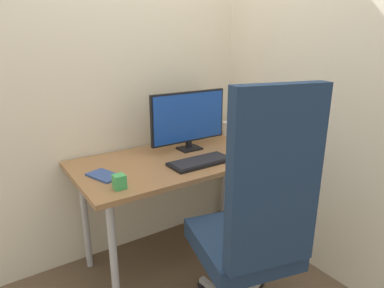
{
  "coord_description": "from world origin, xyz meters",
  "views": [
    {
      "loc": [
        -1.06,
        -1.73,
        1.47
      ],
      "look_at": [
        0.04,
        -0.07,
        0.84
      ],
      "focal_mm": 31.12,
      "sensor_mm": 36.0,
      "label": 1
    }
  ],
  "objects_px": {
    "pen_holder": "(238,133)",
    "notebook": "(104,176)",
    "monitor": "(189,118)",
    "keyboard": "(200,162)",
    "desk_clamp_accessory": "(119,182)",
    "mouse": "(243,153)",
    "office_chair": "(254,222)",
    "coffee_mug": "(228,128)"
  },
  "relations": [
    {
      "from": "monitor",
      "to": "desk_clamp_accessory",
      "type": "bearing_deg",
      "value": -151.83
    },
    {
      "from": "keyboard",
      "to": "mouse",
      "type": "relative_size",
      "value": 4.44
    },
    {
      "from": "monitor",
      "to": "mouse",
      "type": "distance_m",
      "value": 0.43
    },
    {
      "from": "monitor",
      "to": "pen_holder",
      "type": "xyz_separation_m",
      "value": [
        0.45,
        -0.0,
        -0.17
      ]
    },
    {
      "from": "pen_holder",
      "to": "notebook",
      "type": "distance_m",
      "value": 1.12
    },
    {
      "from": "office_chair",
      "to": "desk_clamp_accessory",
      "type": "bearing_deg",
      "value": 129.09
    },
    {
      "from": "mouse",
      "to": "coffee_mug",
      "type": "bearing_deg",
      "value": 48.19
    },
    {
      "from": "keyboard",
      "to": "desk_clamp_accessory",
      "type": "relative_size",
      "value": 5.3
    },
    {
      "from": "monitor",
      "to": "coffee_mug",
      "type": "bearing_deg",
      "value": 15.78
    },
    {
      "from": "pen_holder",
      "to": "notebook",
      "type": "height_order",
      "value": "pen_holder"
    },
    {
      "from": "keyboard",
      "to": "pen_holder",
      "type": "relative_size",
      "value": 2.34
    },
    {
      "from": "desk_clamp_accessory",
      "to": "office_chair",
      "type": "bearing_deg",
      "value": -50.91
    },
    {
      "from": "coffee_mug",
      "to": "mouse",
      "type": "bearing_deg",
      "value": -118.74
    },
    {
      "from": "notebook",
      "to": "coffee_mug",
      "type": "distance_m",
      "value": 1.16
    },
    {
      "from": "monitor",
      "to": "keyboard",
      "type": "height_order",
      "value": "monitor"
    },
    {
      "from": "notebook",
      "to": "keyboard",
      "type": "bearing_deg",
      "value": -30.87
    },
    {
      "from": "monitor",
      "to": "mouse",
      "type": "relative_size",
      "value": 6.36
    },
    {
      "from": "office_chair",
      "to": "keyboard",
      "type": "height_order",
      "value": "office_chair"
    },
    {
      "from": "mouse",
      "to": "pen_holder",
      "type": "distance_m",
      "value": 0.39
    },
    {
      "from": "mouse",
      "to": "pen_holder",
      "type": "bearing_deg",
      "value": 40.62
    },
    {
      "from": "office_chair",
      "to": "desk_clamp_accessory",
      "type": "xyz_separation_m",
      "value": [
        -0.43,
        0.53,
        0.11
      ]
    },
    {
      "from": "office_chair",
      "to": "notebook",
      "type": "relative_size",
      "value": 6.85
    },
    {
      "from": "office_chair",
      "to": "notebook",
      "type": "bearing_deg",
      "value": 121.63
    },
    {
      "from": "mouse",
      "to": "pen_holder",
      "type": "xyz_separation_m",
      "value": [
        0.23,
        0.31,
        0.03
      ]
    },
    {
      "from": "pen_holder",
      "to": "desk_clamp_accessory",
      "type": "bearing_deg",
      "value": -162.5
    },
    {
      "from": "monitor",
      "to": "coffee_mug",
      "type": "height_order",
      "value": "monitor"
    },
    {
      "from": "monitor",
      "to": "keyboard",
      "type": "xyz_separation_m",
      "value": [
        -0.1,
        -0.28,
        -0.21
      ]
    },
    {
      "from": "notebook",
      "to": "desk_clamp_accessory",
      "type": "bearing_deg",
      "value": -104.23
    },
    {
      "from": "office_chair",
      "to": "mouse",
      "type": "relative_size",
      "value": 14.75
    },
    {
      "from": "notebook",
      "to": "mouse",
      "type": "bearing_deg",
      "value": -28.81
    },
    {
      "from": "notebook",
      "to": "desk_clamp_accessory",
      "type": "relative_size",
      "value": 2.58
    },
    {
      "from": "monitor",
      "to": "pen_holder",
      "type": "distance_m",
      "value": 0.48
    },
    {
      "from": "office_chair",
      "to": "pen_holder",
      "type": "distance_m",
      "value": 1.1
    },
    {
      "from": "office_chair",
      "to": "monitor",
      "type": "xyz_separation_m",
      "value": [
        0.21,
        0.88,
        0.29
      ]
    },
    {
      "from": "keyboard",
      "to": "mouse",
      "type": "distance_m",
      "value": 0.32
    },
    {
      "from": "office_chair",
      "to": "desk_clamp_accessory",
      "type": "relative_size",
      "value": 17.64
    },
    {
      "from": "keyboard",
      "to": "desk_clamp_accessory",
      "type": "height_order",
      "value": "desk_clamp_accessory"
    },
    {
      "from": "coffee_mug",
      "to": "desk_clamp_accessory",
      "type": "distance_m",
      "value": 1.2
    },
    {
      "from": "monitor",
      "to": "keyboard",
      "type": "relative_size",
      "value": 1.43
    },
    {
      "from": "keyboard",
      "to": "pen_holder",
      "type": "height_order",
      "value": "pen_holder"
    },
    {
      "from": "office_chair",
      "to": "coffee_mug",
      "type": "distance_m",
      "value": 1.22
    },
    {
      "from": "pen_holder",
      "to": "coffee_mug",
      "type": "relative_size",
      "value": 1.41
    }
  ]
}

